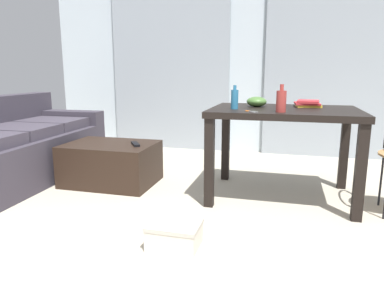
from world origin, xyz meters
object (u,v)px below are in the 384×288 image
object	(u,v)px
scissors	(250,111)
book_stack	(308,104)
coffee_table	(111,163)
tv_remote_primary	(135,144)
shoebox	(174,235)
bottle_far	(235,99)
craft_table	(284,121)
couch	(12,149)
bottle_near	(281,101)
bowl	(257,102)

from	to	relation	value
scissors	book_stack	bearing A→B (deg)	49.03
coffee_table	scissors	distance (m)	1.45
tv_remote_primary	shoebox	world-z (taller)	tv_remote_primary
bottle_far	book_stack	xyz separation A→B (m)	(0.58, 0.35, -0.05)
shoebox	craft_table	bearing A→B (deg)	61.04
book_stack	shoebox	bearing A→B (deg)	-121.56
couch	craft_table	distance (m)	2.56
coffee_table	tv_remote_primary	xyz separation A→B (m)	(0.26, -0.01, 0.20)
book_stack	tv_remote_primary	bearing A→B (deg)	-170.39
bottle_near	bottle_far	xyz separation A→B (m)	(-0.36, 0.13, -0.00)
couch	tv_remote_primary	bearing A→B (deg)	6.24
book_stack	shoebox	size ratio (longest dim) A/B	0.80
tv_remote_primary	shoebox	distance (m)	1.28
bottle_far	tv_remote_primary	world-z (taller)	bottle_far
bottle_far	book_stack	distance (m)	0.67
coffee_table	shoebox	bearing A→B (deg)	-47.35
bottle_far	scissors	bearing A→B (deg)	-47.85
coffee_table	bottle_near	size ratio (longest dim) A/B	4.06
couch	bottle_far	size ratio (longest dim) A/B	10.39
craft_table	bottle_near	distance (m)	0.34
bottle_near	tv_remote_primary	bearing A→B (deg)	169.72
book_stack	coffee_table	bearing A→B (deg)	-172.10
craft_table	tv_remote_primary	size ratio (longest dim) A/B	6.46
craft_table	bottle_near	xyz separation A→B (m)	(-0.02, -0.28, 0.19)
bowl	tv_remote_primary	distance (m)	1.14
coffee_table	book_stack	size ratio (longest dim) A/B	3.33
bottle_near	book_stack	world-z (taller)	bottle_near
tv_remote_primary	craft_table	bearing A→B (deg)	-32.09
craft_table	couch	bearing A→B (deg)	-175.86
scissors	shoebox	xyz separation A→B (m)	(-0.35, -0.78, -0.68)
couch	bowl	world-z (taller)	bowl
shoebox	scissors	bearing A→B (deg)	65.75
scissors	couch	bearing A→B (deg)	177.12
coffee_table	bowl	size ratio (longest dim) A/B	4.87
couch	bottle_far	bearing A→B (deg)	1.04
bowl	shoebox	distance (m)	1.42
bowl	bottle_near	bearing A→B (deg)	-61.10
shoebox	book_stack	bearing A→B (deg)	58.44
craft_table	tv_remote_primary	world-z (taller)	craft_table
coffee_table	book_stack	xyz separation A→B (m)	(1.74, 0.24, 0.58)
couch	bowl	distance (m)	2.37
bottle_far	scissors	distance (m)	0.22
book_stack	shoebox	xyz separation A→B (m)	(-0.79, -1.28, -0.70)
scissors	coffee_table	bearing A→B (deg)	168.77
bottle_far	shoebox	world-z (taller)	bottle_far
book_stack	tv_remote_primary	size ratio (longest dim) A/B	1.36
shoebox	coffee_table	bearing A→B (deg)	132.65
coffee_table	bottle_near	xyz separation A→B (m)	(1.53, -0.24, 0.64)
craft_table	scissors	xyz separation A→B (m)	(-0.25, -0.30, 0.11)
bottle_far	scissors	world-z (taller)	bottle_far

